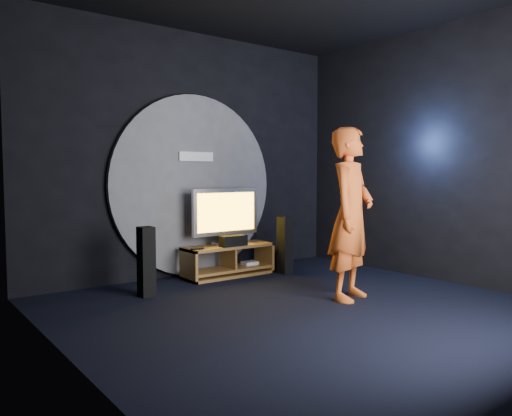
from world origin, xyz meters
The scene contains 13 objects.
floor centered at (0.00, 0.00, 0.00)m, with size 5.00×5.00×0.00m, color black.
back_wall centered at (0.00, 2.50, 1.75)m, with size 5.00×0.04×3.50m, color black.
left_wall centered at (-2.50, 0.00, 1.75)m, with size 0.04×5.00×3.50m, color black.
right_wall centered at (2.50, 0.00, 1.75)m, with size 0.04×5.00×3.50m, color black.
wall_disc_panel centered at (0.00, 2.44, 1.30)m, with size 2.60×0.11×2.60m.
media_console centered at (0.33, 2.05, 0.20)m, with size 1.35×0.45×0.45m.
tv centered at (0.32, 2.12, 0.89)m, with size 1.08×0.22×0.81m.
center_speaker centered at (0.32, 1.92, 0.53)m, with size 0.40×0.15×0.15m, color black.
remote centered at (-0.26, 1.93, 0.46)m, with size 0.18×0.05×0.02m, color black.
tower_speaker_left centered at (-1.13, 1.65, 0.42)m, with size 0.17×0.19×0.84m, color black.
tower_speaker_right centered at (1.10, 1.71, 0.42)m, with size 0.17×0.19×0.84m, color black.
subwoofer centered at (1.17, 1.93, 0.15)m, with size 0.27×0.27×0.30m, color black.
player centered at (0.74, 0.09, 1.01)m, with size 0.73×0.48×2.01m, color #C74F1B.
Camera 1 is at (-3.64, -3.87, 1.48)m, focal length 35.00 mm.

